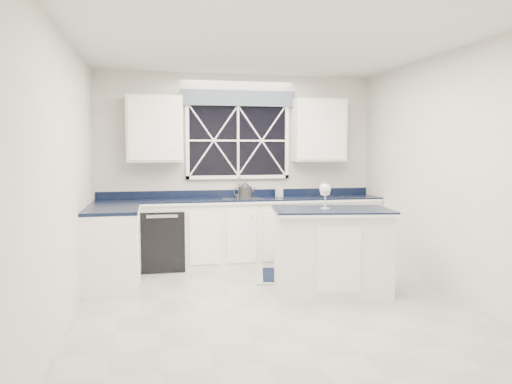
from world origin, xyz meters
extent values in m
plane|color=#A4A4A0|center=(0.00, 0.00, 0.00)|extent=(4.50, 4.50, 0.00)
cube|color=silver|center=(0.00, 2.25, 1.35)|extent=(4.00, 0.10, 2.70)
cube|color=white|center=(0.00, 1.95, 0.45)|extent=(3.98, 0.60, 0.90)
cube|color=white|center=(-1.70, 1.15, 0.45)|extent=(0.60, 1.00, 0.90)
cube|color=black|center=(0.00, 1.95, 0.92)|extent=(3.98, 0.64, 0.04)
cube|color=black|center=(-1.10, 1.95, 0.41)|extent=(0.60, 0.58, 0.82)
cube|color=black|center=(0.00, 2.22, 1.75)|extent=(1.40, 0.02, 1.00)
cube|color=#4E5B6B|center=(0.00, 2.16, 2.35)|extent=(1.65, 0.04, 0.22)
cube|color=white|center=(-1.18, 2.08, 1.90)|extent=(0.75, 0.34, 0.90)
cube|color=white|center=(1.18, 2.08, 1.90)|extent=(0.75, 0.34, 0.90)
cylinder|color=#B4B4B7|center=(0.00, 2.17, 0.96)|extent=(0.05, 0.05, 0.04)
cylinder|color=#B4B4B7|center=(0.00, 2.17, 1.10)|extent=(0.02, 0.02, 0.28)
cylinder|color=#B4B4B7|center=(0.00, 2.08, 1.23)|extent=(0.02, 0.18, 0.02)
cube|color=white|center=(0.75, 0.35, 0.46)|extent=(1.32, 0.90, 0.92)
cube|color=black|center=(0.75, 0.35, 0.94)|extent=(1.39, 0.97, 0.04)
cube|color=#A5A6A1|center=(0.80, 1.12, 0.01)|extent=(1.62, 1.18, 0.01)
cube|color=#0F1B33|center=(0.80, 1.12, 0.02)|extent=(1.43, 0.99, 0.01)
cylinder|color=#323234|center=(0.06, 1.98, 1.02)|extent=(0.20, 0.20, 0.16)
cone|color=#323234|center=(0.06, 1.98, 1.13)|extent=(0.17, 0.17, 0.07)
torus|color=#323234|center=(-0.04, 1.97, 1.03)|extent=(0.13, 0.02, 0.13)
cylinder|color=#323234|center=(0.17, 1.98, 1.04)|extent=(0.08, 0.02, 0.10)
cylinder|color=silver|center=(0.67, 0.37, 0.97)|extent=(0.10, 0.10, 0.01)
cylinder|color=silver|center=(0.67, 0.37, 1.05)|extent=(0.02, 0.02, 0.16)
ellipsoid|color=silver|center=(0.67, 0.37, 1.18)|extent=(0.13, 0.13, 0.16)
cylinder|color=#E9CD7B|center=(0.67, 0.37, 1.15)|extent=(0.10, 0.10, 0.07)
imported|color=silver|center=(0.58, 2.08, 1.03)|extent=(0.11, 0.11, 0.19)
camera|label=1|loc=(-1.21, -4.90, 1.63)|focal=35.00mm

